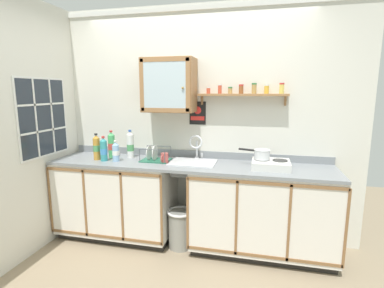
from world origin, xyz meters
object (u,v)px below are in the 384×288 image
(bottle_juice_amber_0, at_px, (97,148))
(trash_bin, at_px, (180,228))
(warning_sign, at_px, (198,113))
(saucepan, at_px, (262,154))
(bottle_detergent_teal_3, at_px, (104,150))
(bottle_water_blue_2, at_px, (116,152))
(bottle_opaque_white_4, at_px, (130,145))
(hot_plate_stove, at_px, (271,164))
(bottle_soda_green_1, at_px, (112,145))
(dish_rack, at_px, (155,157))
(mug, at_px, (164,158))
(wall_cabinet, at_px, (169,85))
(sink, at_px, (193,165))

(bottle_juice_amber_0, relative_size, trash_bin, 0.71)
(warning_sign, bearing_deg, saucepan, -21.19)
(bottle_detergent_teal_3, height_order, trash_bin, bottle_detergent_teal_3)
(bottle_water_blue_2, relative_size, bottle_opaque_white_4, 0.72)
(hot_plate_stove, height_order, bottle_soda_green_1, bottle_soda_green_1)
(saucepan, relative_size, dish_rack, 1.04)
(saucepan, height_order, mug, saucepan)
(bottle_soda_green_1, relative_size, mug, 2.56)
(hot_plate_stove, relative_size, bottle_opaque_white_4, 1.15)
(wall_cabinet, bearing_deg, dish_rack, -138.70)
(bottle_detergent_teal_3, relative_size, dish_rack, 0.89)
(hot_plate_stove, height_order, bottle_water_blue_2, bottle_water_blue_2)
(bottle_water_blue_2, bearing_deg, hot_plate_stove, 2.89)
(bottle_detergent_teal_3, distance_m, bottle_opaque_white_4, 0.31)
(bottle_soda_green_1, bearing_deg, dish_rack, -4.25)
(bottle_soda_green_1, xyz_separation_m, wall_cabinet, (0.68, 0.08, 0.67))
(wall_cabinet, distance_m, trash_bin, 1.56)
(warning_sign, bearing_deg, mug, -129.92)
(bottle_detergent_teal_3, relative_size, wall_cabinet, 0.48)
(bottle_juice_amber_0, xyz_separation_m, trash_bin, (0.97, -0.02, -0.84))
(bottle_opaque_white_4, relative_size, wall_cabinet, 0.56)
(bottle_opaque_white_4, distance_m, mug, 0.50)
(bottle_juice_amber_0, height_order, mug, bottle_juice_amber_0)
(sink, bearing_deg, warning_sign, 92.77)
(hot_plate_stove, distance_m, dish_rack, 1.24)
(bottle_opaque_white_4, bearing_deg, sink, -5.83)
(bottle_juice_amber_0, bearing_deg, bottle_water_blue_2, -4.08)
(bottle_detergent_teal_3, xyz_separation_m, mug, (0.68, 0.06, -0.07))
(bottle_detergent_teal_3, height_order, dish_rack, bottle_detergent_teal_3)
(bottle_detergent_teal_3, bearing_deg, trash_bin, 1.33)
(mug, bearing_deg, bottle_soda_green_1, 170.63)
(warning_sign, bearing_deg, bottle_juice_amber_0, -160.88)
(bottle_juice_amber_0, distance_m, bottle_opaque_white_4, 0.37)
(bottle_soda_green_1, relative_size, warning_sign, 1.22)
(bottle_detergent_teal_3, xyz_separation_m, trash_bin, (0.86, 0.02, -0.83))
(bottle_water_blue_2, relative_size, bottle_detergent_teal_3, 0.84)
(saucepan, distance_m, bottle_opaque_white_4, 1.48)
(sink, xyz_separation_m, bottle_juice_amber_0, (-1.08, -0.11, 0.16))
(hot_plate_stove, relative_size, wall_cabinet, 0.64)
(bottle_opaque_white_4, bearing_deg, bottle_water_blue_2, -110.02)
(bottle_water_blue_2, bearing_deg, bottle_opaque_white_4, 69.98)
(sink, relative_size, trash_bin, 1.16)
(sink, distance_m, mug, 0.32)
(dish_rack, distance_m, mug, 0.16)
(bottle_juice_amber_0, bearing_deg, warning_sign, 19.12)
(sink, height_order, bottle_water_blue_2, sink)
(sink, distance_m, dish_rack, 0.44)
(hot_plate_stove, distance_m, bottle_water_blue_2, 1.65)
(sink, relative_size, bottle_opaque_white_4, 1.51)
(saucepan, height_order, bottle_opaque_white_4, bottle_opaque_white_4)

